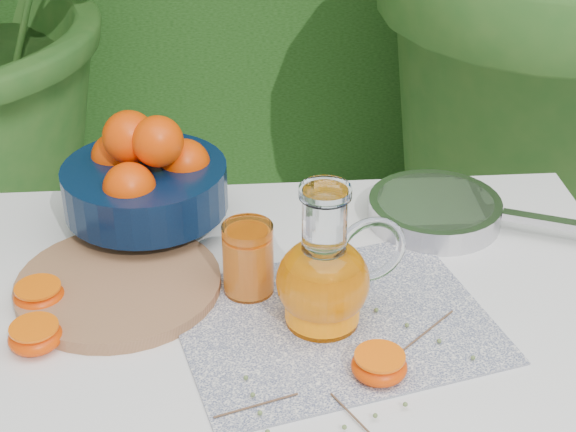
{
  "coord_description": "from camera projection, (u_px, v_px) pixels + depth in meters",
  "views": [
    {
      "loc": [
        -0.01,
        -1.06,
        1.48
      ],
      "look_at": [
        0.07,
        -0.05,
        0.88
      ],
      "focal_mm": 55.0,
      "sensor_mm": 36.0,
      "label": 1
    }
  ],
  "objects": [
    {
      "name": "white_table",
      "position": [
        289.0,
        349.0,
        1.27
      ],
      "size": [
        1.0,
        0.7,
        0.75
      ],
      "color": "white",
      "rests_on": "ground"
    },
    {
      "name": "placemat",
      "position": [
        334.0,
        322.0,
        1.19
      ],
      "size": [
        0.48,
        0.41,
        0.0
      ],
      "primitive_type": "cube",
      "rotation": [
        0.0,
        0.0,
        0.25
      ],
      "color": "#0C1744",
      "rests_on": "white_table"
    },
    {
      "name": "cutting_board",
      "position": [
        119.0,
        285.0,
        1.25
      ],
      "size": [
        0.34,
        0.34,
        0.02
      ],
      "primitive_type": "cylinder",
      "rotation": [
        0.0,
        0.0,
        -0.19
      ],
      "color": "#9E6C47",
      "rests_on": "white_table"
    },
    {
      "name": "fruit_bowl",
      "position": [
        146.0,
        177.0,
        1.35
      ],
      "size": [
        0.31,
        0.31,
        0.2
      ],
      "color": "black",
      "rests_on": "white_table"
    },
    {
      "name": "juice_pitcher",
      "position": [
        325.0,
        277.0,
        1.15
      ],
      "size": [
        0.19,
        0.15,
        0.2
      ],
      "color": "white",
      "rests_on": "white_table"
    },
    {
      "name": "juice_tumbler",
      "position": [
        248.0,
        260.0,
        1.22
      ],
      "size": [
        0.09,
        0.09,
        0.1
      ],
      "color": "white",
      "rests_on": "white_table"
    },
    {
      "name": "saute_pan",
      "position": [
        437.0,
        210.0,
        1.4
      ],
      "size": [
        0.38,
        0.28,
        0.04
      ],
      "color": "#B5B5BA",
      "rests_on": "white_table"
    },
    {
      "name": "orange_halves",
      "position": [
        145.0,
        331.0,
        1.14
      ],
      "size": [
        0.52,
        0.26,
        0.03
      ],
      "color": "#F25F02",
      "rests_on": "white_table"
    },
    {
      "name": "thyme_sprigs",
      "position": [
        353.0,
        383.0,
        1.07
      ],
      "size": [
        0.33,
        0.27,
        0.01
      ],
      "color": "brown",
      "rests_on": "white_table"
    }
  ]
}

